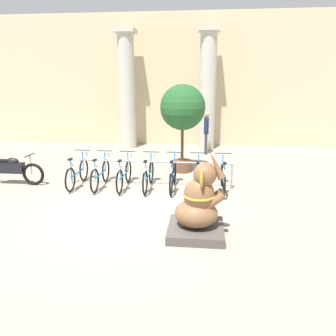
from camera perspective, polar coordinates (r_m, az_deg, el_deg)
name	(u,v)px	position (r m, az deg, el deg)	size (l,w,h in m)	color
ground_plane	(131,212)	(7.93, -6.44, -7.54)	(60.00, 60.00, 0.00)	gray
building_facade	(169,81)	(15.83, 0.18, 14.91)	(20.00, 0.20, 6.00)	#C6B78E
column_left	(127,90)	(15.14, -7.16, 13.37)	(0.90, 0.90, 5.16)	#BCB7A8
column_right	(207,90)	(14.74, 6.88, 13.34)	(0.90, 0.90, 5.16)	#BCB7A8
bike_rack	(149,166)	(9.52, -3.29, 0.39)	(4.85, 0.05, 0.77)	gray
bicycle_0	(78,172)	(10.03, -15.45, -0.69)	(0.48, 1.76, 0.99)	black
bicycle_1	(101,173)	(9.77, -11.63, -0.86)	(0.48, 1.76, 0.99)	black
bicycle_2	(124,174)	(9.58, -7.60, -1.00)	(0.48, 1.76, 0.99)	black
bicycle_3	(149,174)	(9.44, -3.42, -1.13)	(0.48, 1.76, 0.99)	black
bicycle_4	(173,175)	(9.38, 0.88, -1.22)	(0.48, 1.76, 0.99)	black
bicycle_5	(198,176)	(9.33, 5.21, -1.36)	(0.48, 1.76, 0.99)	black
bicycle_6	(223,176)	(9.37, 9.55, -1.45)	(0.48, 1.76, 0.99)	black
elephant_statue	(198,207)	(6.57, 5.31, -6.83)	(1.12, 1.12, 1.76)	#4C4742
motorcycle	(10,170)	(10.84, -25.76, -0.25)	(2.11, 0.55, 0.93)	black
person_pedestrian	(206,128)	(13.84, 6.68, 6.86)	(0.24, 0.47, 1.79)	#383342
potted_tree	(183,111)	(10.95, 2.56, 9.95)	(1.50, 1.50, 2.92)	brown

